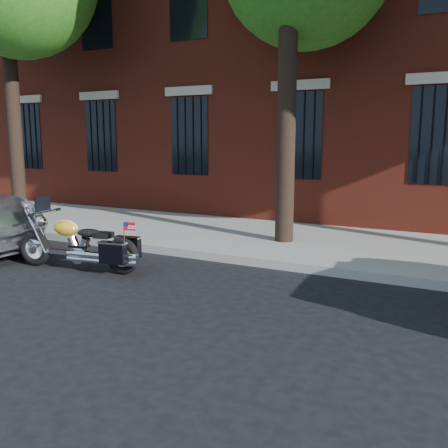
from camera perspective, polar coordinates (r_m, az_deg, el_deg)
The scene contains 5 objects.
ground at distance 7.66m, azimuth -4.66°, elevation -6.54°, with size 120.00×120.00×0.00m, color black.
curb at distance 8.79m, azimuth 0.19°, elevation -3.86°, with size 40.00×0.16×0.15m, color gray.
sidewalk at distance 10.45m, azimuth 5.00°, elevation -1.70°, with size 40.00×3.60×0.15m, color gray.
building at distance 17.16m, azimuth 14.98°, elevation 22.43°, with size 26.00×10.08×12.00m.
motorcycle at distance 8.45m, azimuth -15.81°, elevation -2.48°, with size 2.40×0.89×1.20m.
Camera 1 is at (3.98, -6.18, 2.14)m, focal length 40.00 mm.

